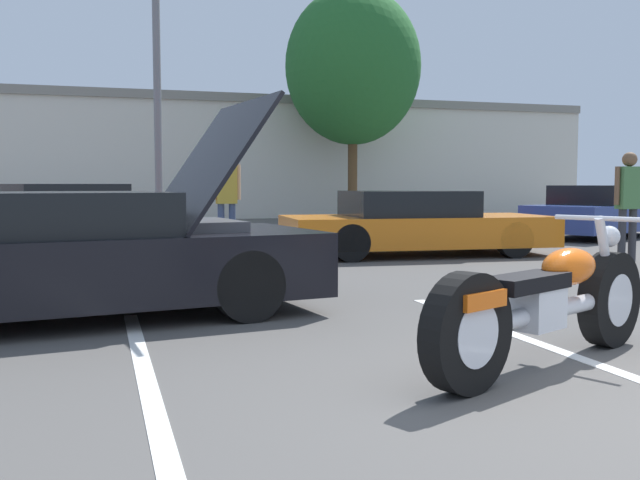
% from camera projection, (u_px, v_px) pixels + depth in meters
% --- Properties ---
extents(parking_stripe_foreground, '(0.12, 5.93, 0.01)m').
position_uv_depth(parking_stripe_foreground, '(155.00, 412.00, 3.84)').
color(parking_stripe_foreground, white).
rests_on(parking_stripe_foreground, ground).
extents(parking_stripe_middle, '(0.12, 5.93, 0.01)m').
position_uv_depth(parking_stripe_middle, '(611.00, 369.00, 4.71)').
color(parking_stripe_middle, white).
rests_on(parking_stripe_middle, ground).
extents(far_building, '(32.00, 4.20, 4.40)m').
position_uv_depth(far_building, '(176.00, 154.00, 26.31)').
color(far_building, beige).
rests_on(far_building, ground).
extents(light_pole, '(1.21, 0.28, 7.60)m').
position_uv_depth(light_pole, '(160.00, 57.00, 16.57)').
color(light_pole, slate).
rests_on(light_pole, ground).
extents(tree_background, '(4.54, 4.54, 7.78)m').
position_uv_depth(tree_background, '(353.00, 67.00, 23.84)').
color(tree_background, brown).
rests_on(tree_background, ground).
extents(motorcycle, '(2.36, 1.24, 1.00)m').
position_uv_depth(motorcycle, '(547.00, 304.00, 4.77)').
color(motorcycle, black).
rests_on(motorcycle, ground).
extents(show_car_hood_open, '(4.67, 2.54, 2.06)m').
position_uv_depth(show_car_hood_open, '(76.00, 255.00, 6.50)').
color(show_car_hood_open, black).
rests_on(show_car_hood_open, ground).
extents(parked_car_right_row, '(4.59, 3.38, 1.20)m').
position_uv_depth(parked_car_right_row, '(602.00, 213.00, 16.40)').
color(parked_car_right_row, navy).
rests_on(parked_car_right_row, ground).
extents(parked_car_left_row, '(4.59, 3.12, 1.23)m').
position_uv_depth(parked_car_left_row, '(74.00, 217.00, 13.32)').
color(parked_car_left_row, red).
rests_on(parked_car_left_row, ground).
extents(parked_car_mid_row, '(4.69, 2.26, 1.11)m').
position_uv_depth(parked_car_mid_row, '(414.00, 224.00, 12.33)').
color(parked_car_mid_row, orange).
rests_on(parked_car_mid_row, ground).
extents(spectator_by_show_car, '(0.52, 0.23, 1.73)m').
position_uv_depth(spectator_by_show_car, '(628.00, 197.00, 11.20)').
color(spectator_by_show_car, '#333338').
rests_on(spectator_by_show_car, ground).
extents(spectator_midground, '(0.52, 0.24, 1.81)m').
position_uv_depth(spectator_midground, '(226.00, 192.00, 12.69)').
color(spectator_midground, '#38476B').
rests_on(spectator_midground, ground).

